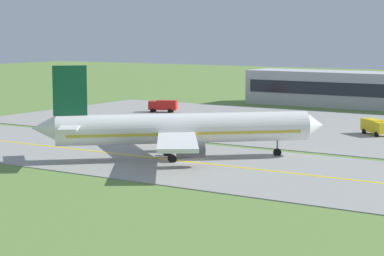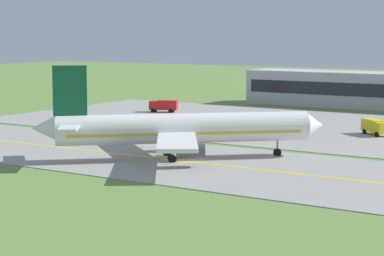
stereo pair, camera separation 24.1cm
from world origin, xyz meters
TOP-DOWN VIEW (x-y plane):
  - ground_plane at (0.00, 0.00)m, footprint 500.00×500.00m
  - taxiway_strip at (0.00, 0.00)m, footprint 240.00×28.00m
  - apron_pad at (10.00, 42.00)m, footprint 140.00×52.00m
  - taxiway_centreline at (0.00, 0.00)m, footprint 220.00×0.60m
  - airplane_lead at (-1.47, 1.56)m, footprint 32.19×30.19m
  - service_truck_baggage at (13.05, 38.16)m, footprint 5.89×5.46m
  - service_truck_catering at (-36.52, 48.14)m, footprint 6.33×4.13m
  - traffic_cone_near_edge at (-25.86, 12.91)m, footprint 0.44×0.44m
  - traffic_cone_mid_edge at (-19.82, 12.02)m, footprint 0.44×0.44m

SIDE VIEW (x-z plane):
  - ground_plane at x=0.00m, z-range 0.00..0.00m
  - taxiway_strip at x=0.00m, z-range 0.00..0.10m
  - apron_pad at x=10.00m, z-range 0.00..0.10m
  - taxiway_centreline at x=0.00m, z-range 0.10..0.11m
  - traffic_cone_near_edge at x=-25.86m, z-range 0.00..0.60m
  - traffic_cone_mid_edge at x=-19.82m, z-range 0.00..0.60m
  - service_truck_baggage at x=13.05m, z-range 0.23..2.83m
  - service_truck_catering at x=-36.52m, z-range 0.23..2.83m
  - airplane_lead at x=-1.47m, z-range -2.22..10.48m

